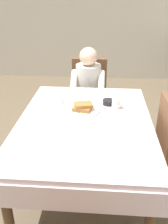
{
  "coord_description": "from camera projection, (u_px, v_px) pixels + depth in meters",
  "views": [
    {
      "loc": [
        0.13,
        -1.84,
        1.73
      ],
      "look_at": [
        -0.01,
        0.05,
        0.79
      ],
      "focal_mm": 40.53,
      "sensor_mm": 36.0,
      "label": 1
    }
  ],
  "objects": [
    {
      "name": "chair_diner",
      "position": [
        89.0,
        91.0,
        3.23
      ],
      "size": [
        0.44,
        0.45,
        0.93
      ],
      "rotation": [
        0.0,
        0.0,
        3.14
      ],
      "color": "brown",
      "rests_on": "ground"
    },
    {
      "name": "breakfast_stack",
      "position": [
        83.0,
        107.0,
        2.22
      ],
      "size": [
        0.19,
        0.16,
        0.06
      ],
      "color": "#A36B33",
      "rests_on": "plate_breakfast"
    },
    {
      "name": "dining_table_main",
      "position": [
        85.0,
        129.0,
        2.13
      ],
      "size": [
        1.12,
        1.52,
        0.74
      ],
      "color": "silver",
      "rests_on": "ground"
    },
    {
      "name": "fork_left_of_plate",
      "position": [
        62.0,
        112.0,
        2.23
      ],
      "size": [
        0.01,
        0.18,
        0.0
      ],
      "primitive_type": "cube",
      "rotation": [
        0.0,
        0.0,
        1.57
      ],
      "color": "silver",
      "rests_on": "dining_table_main"
    },
    {
      "name": "bowl_butter",
      "position": [
        108.0,
        102.0,
        2.36
      ],
      "size": [
        0.11,
        0.11,
        0.04
      ],
      "primitive_type": "cylinder",
      "color": "black",
      "rests_on": "dining_table_main"
    },
    {
      "name": "knife_right_of_plate",
      "position": [
        105.0,
        113.0,
        2.2
      ],
      "size": [
        0.03,
        0.2,
        0.0
      ],
      "primitive_type": "cube",
      "rotation": [
        0.0,
        0.0,
        1.66
      ],
      "color": "silver",
      "rests_on": "dining_table_main"
    },
    {
      "name": "napkin_folded",
      "position": [
        50.0,
        117.0,
        2.14
      ],
      "size": [
        0.17,
        0.12,
        0.01
      ],
      "primitive_type": "cube",
      "rotation": [
        0.0,
        0.0,
        -0.02
      ],
      "color": "white",
      "rests_on": "dining_table_main"
    },
    {
      "name": "diner_person",
      "position": [
        88.0,
        85.0,
        3.03
      ],
      "size": [
        0.4,
        0.43,
        1.12
      ],
      "rotation": [
        0.0,
        0.0,
        3.14
      ],
      "color": "silver",
      "rests_on": "ground"
    },
    {
      "name": "plate_breakfast",
      "position": [
        84.0,
        111.0,
        2.23
      ],
      "size": [
        0.28,
        0.28,
        0.02
      ],
      "primitive_type": "cylinder",
      "color": "white",
      "rests_on": "dining_table_main"
    },
    {
      "name": "syrup_pitcher",
      "position": [
        61.0,
        99.0,
        2.38
      ],
      "size": [
        0.08,
        0.08,
        0.07
      ],
      "color": "silver",
      "rests_on": "dining_table_main"
    },
    {
      "name": "ground_plane",
      "position": [
        85.0,
        188.0,
        2.42
      ],
      "size": [
        14.0,
        14.0,
        0.0
      ],
      "primitive_type": "plane",
      "color": "brown"
    },
    {
      "name": "spoon_near_edge",
      "position": [
        79.0,
        130.0,
        1.93
      ],
      "size": [
        0.15,
        0.04,
        0.0
      ],
      "primitive_type": "cube",
      "rotation": [
        0.0,
        0.0,
        -0.2
      ],
      "color": "silver",
      "rests_on": "dining_table_main"
    },
    {
      "name": "cup_coffee",
      "position": [
        116.0,
        104.0,
        2.28
      ],
      "size": [
        0.11,
        0.08,
        0.08
      ],
      "color": "white",
      "rests_on": "dining_table_main"
    }
  ]
}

